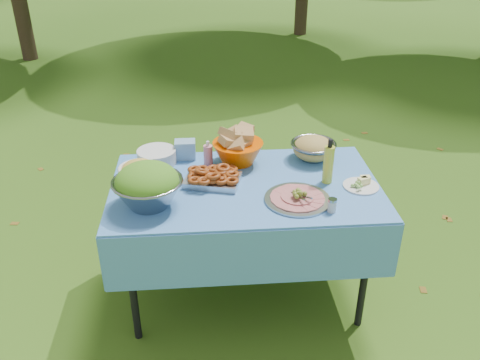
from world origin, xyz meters
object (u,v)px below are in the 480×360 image
object	(u,v)px
picnic_table	(245,241)
charcuterie_platter	(298,194)
pasta_bowl_steel	(313,148)
plate_stack	(157,157)
bread_bowl	(238,147)
salad_bowl	(148,185)
oil_bottle	(329,161)

from	to	relation	value
picnic_table	charcuterie_platter	distance (m)	0.52
picnic_table	pasta_bowl_steel	distance (m)	0.69
plate_stack	charcuterie_platter	size ratio (longest dim) A/B	0.66
bread_bowl	pasta_bowl_steel	bearing A→B (deg)	2.03
picnic_table	bread_bowl	size ratio (longest dim) A/B	4.92
plate_stack	charcuterie_platter	distance (m)	0.90
picnic_table	pasta_bowl_steel	size ratio (longest dim) A/B	5.51
picnic_table	bread_bowl	world-z (taller)	bread_bowl
plate_stack	salad_bowl	bearing A→B (deg)	-91.13
salad_bowl	bread_bowl	world-z (taller)	salad_bowl
picnic_table	pasta_bowl_steel	xyz separation A→B (m)	(0.43, 0.29, 0.45)
salad_bowl	charcuterie_platter	bearing A→B (deg)	-0.89
plate_stack	bread_bowl	xyz separation A→B (m)	(0.48, -0.03, 0.06)
plate_stack	pasta_bowl_steel	distance (m)	0.93
bread_bowl	oil_bottle	distance (m)	0.55
plate_stack	bread_bowl	bearing A→B (deg)	-3.74
salad_bowl	oil_bottle	distance (m)	0.97
salad_bowl	plate_stack	size ratio (longest dim) A/B	1.54
pasta_bowl_steel	plate_stack	bearing A→B (deg)	179.06
pasta_bowl_steel	charcuterie_platter	distance (m)	0.51
plate_stack	bread_bowl	distance (m)	0.48
charcuterie_platter	picnic_table	bearing A→B (deg)	143.86
plate_stack	oil_bottle	bearing A→B (deg)	-17.90
plate_stack	charcuterie_platter	xyz separation A→B (m)	(0.75, -0.49, -0.00)
plate_stack	bread_bowl	world-z (taller)	bread_bowl
pasta_bowl_steel	oil_bottle	distance (m)	0.30
salad_bowl	bread_bowl	xyz separation A→B (m)	(0.49, 0.44, -0.02)
salad_bowl	oil_bottle	xyz separation A→B (m)	(0.96, 0.17, 0.01)
oil_bottle	plate_stack	bearing A→B (deg)	162.10
salad_bowl	pasta_bowl_steel	size ratio (longest dim) A/B	1.33
pasta_bowl_steel	charcuterie_platter	bearing A→B (deg)	-110.63
salad_bowl	bread_bowl	bearing A→B (deg)	42.46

